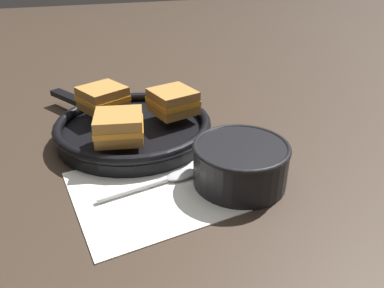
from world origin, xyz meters
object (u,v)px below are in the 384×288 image
at_px(soup_bowl, 240,161).
at_px(skillet, 133,128).
at_px(sandwich_near_right, 119,127).
at_px(sandwich_far_left, 173,101).
at_px(spoon, 169,179).
at_px(sandwich_near_left, 103,98).

xyz_separation_m(soup_bowl, skillet, (-0.13, 0.21, -0.02)).
bearing_deg(sandwich_near_right, sandwich_far_left, 34.07).
distance_m(spoon, sandwich_near_right, 0.13).
distance_m(sandwich_near_left, sandwich_far_left, 0.14).
distance_m(sandwich_near_right, sandwich_far_left, 0.14).
distance_m(skillet, sandwich_near_left, 0.09).
height_order(spoon, sandwich_far_left, sandwich_far_left).
distance_m(sandwich_near_left, sandwich_near_right, 0.14).
xyz_separation_m(soup_bowl, sandwich_near_right, (-0.17, 0.13, 0.03)).
bearing_deg(spoon, sandwich_near_left, 95.27).
distance_m(soup_bowl, sandwich_far_left, 0.22).
bearing_deg(sandwich_near_left, sandwich_far_left, -25.93).
bearing_deg(soup_bowl, sandwich_near_left, 122.60).
height_order(spoon, sandwich_near_left, sandwich_near_left).
bearing_deg(sandwich_far_left, spoon, -108.60).
bearing_deg(sandwich_far_left, soup_bowl, -77.38).
relative_size(sandwich_near_left, sandwich_near_right, 1.13).
distance_m(soup_bowl, skillet, 0.25).
xyz_separation_m(skillet, sandwich_far_left, (0.08, 0.00, 0.04)).
xyz_separation_m(spoon, sandwich_near_right, (-0.06, 0.10, 0.06)).
height_order(skillet, sandwich_far_left, sandwich_far_left).
xyz_separation_m(sandwich_near_left, sandwich_near_right, (0.01, -0.14, 0.00)).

